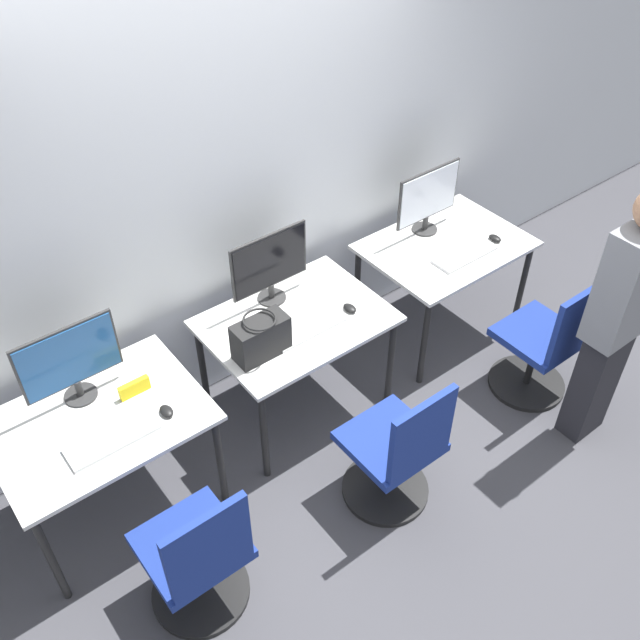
# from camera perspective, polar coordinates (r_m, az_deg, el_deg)

# --- Properties ---
(ground_plane) EXTENTS (20.00, 20.00, 0.00)m
(ground_plane) POSITION_cam_1_polar(r_m,az_deg,el_deg) (4.29, 1.23, -9.62)
(ground_plane) COLOR #3D3D42
(wall_back) EXTENTS (12.00, 0.05, 2.80)m
(wall_back) POSITION_cam_1_polar(r_m,az_deg,el_deg) (3.92, -6.58, 11.59)
(wall_back) COLOR silver
(wall_back) RESTS_ON ground_plane
(desk_left) EXTENTS (1.01, 0.74, 0.70)m
(desk_left) POSITION_cam_1_polar(r_m,az_deg,el_deg) (3.69, -17.14, -8.35)
(desk_left) COLOR silver
(desk_left) RESTS_ON ground_plane
(monitor_left) EXTENTS (0.49, 0.17, 0.44)m
(monitor_left) POSITION_cam_1_polar(r_m,az_deg,el_deg) (3.60, -19.38, -3.13)
(monitor_left) COLOR #2D2D2D
(monitor_left) RESTS_ON desk_left
(keyboard_left) EXTENTS (0.44, 0.16, 0.02)m
(keyboard_left) POSITION_cam_1_polar(r_m,az_deg,el_deg) (3.52, -16.31, -9.08)
(keyboard_left) COLOR silver
(keyboard_left) RESTS_ON desk_left
(mouse_left) EXTENTS (0.06, 0.09, 0.03)m
(mouse_left) POSITION_cam_1_polar(r_m,az_deg,el_deg) (3.56, -12.19, -7.15)
(mouse_left) COLOR black
(mouse_left) RESTS_ON desk_left
(office_chair_left) EXTENTS (0.48, 0.48, 0.89)m
(office_chair_left) POSITION_cam_1_polar(r_m,az_deg,el_deg) (3.46, -9.68, -18.49)
(office_chair_left) COLOR black
(office_chair_left) RESTS_ON ground_plane
(desk_center) EXTENTS (1.01, 0.74, 0.70)m
(desk_center) POSITION_cam_1_polar(r_m,az_deg,el_deg) (4.04, -1.93, -0.78)
(desk_center) COLOR silver
(desk_center) RESTS_ON ground_plane
(monitor_center) EXTENTS (0.49, 0.17, 0.44)m
(monitor_center) POSITION_cam_1_polar(r_m,az_deg,el_deg) (3.98, -4.04, 4.42)
(monitor_center) COLOR #2D2D2D
(monitor_center) RESTS_ON desk_center
(keyboard_center) EXTENTS (0.44, 0.16, 0.02)m
(keyboard_center) POSITION_cam_1_polar(r_m,az_deg,el_deg) (3.91, -1.07, -0.62)
(keyboard_center) COLOR silver
(keyboard_center) RESTS_ON desk_center
(mouse_center) EXTENTS (0.06, 0.09, 0.03)m
(mouse_center) POSITION_cam_1_polar(r_m,az_deg,el_deg) (4.03, 2.39, 0.95)
(mouse_center) COLOR black
(mouse_center) RESTS_ON desk_center
(office_chair_center) EXTENTS (0.48, 0.48, 0.89)m
(office_chair_center) POSITION_cam_1_polar(r_m,az_deg,el_deg) (3.77, 6.06, -10.74)
(office_chair_center) COLOR black
(office_chair_center) RESTS_ON ground_plane
(desk_right) EXTENTS (1.01, 0.74, 0.70)m
(desk_right) POSITION_cam_1_polar(r_m,az_deg,el_deg) (4.67, 9.95, 5.24)
(desk_right) COLOR silver
(desk_right) RESTS_ON ground_plane
(monitor_right) EXTENTS (0.49, 0.17, 0.44)m
(monitor_right) POSITION_cam_1_polar(r_m,az_deg,el_deg) (4.60, 8.63, 9.62)
(monitor_right) COLOR #2D2D2D
(monitor_right) RESTS_ON desk_right
(keyboard_right) EXTENTS (0.44, 0.16, 0.02)m
(keyboard_right) POSITION_cam_1_polar(r_m,az_deg,el_deg) (4.53, 11.51, 5.17)
(keyboard_right) COLOR silver
(keyboard_right) RESTS_ON desk_right
(mouse_right) EXTENTS (0.06, 0.09, 0.03)m
(mouse_right) POSITION_cam_1_polar(r_m,az_deg,el_deg) (4.71, 13.82, 6.37)
(mouse_right) COLOR black
(mouse_right) RESTS_ON desk_right
(office_chair_right) EXTENTS (0.48, 0.48, 0.89)m
(office_chair_right) POSITION_cam_1_polar(r_m,az_deg,el_deg) (4.50, 17.49, -2.14)
(office_chair_right) COLOR black
(office_chair_right) RESTS_ON ground_plane
(person_right) EXTENTS (0.36, 0.22, 1.65)m
(person_right) POSITION_cam_1_polar(r_m,az_deg,el_deg) (4.03, 22.82, 0.47)
(person_right) COLOR #232328
(person_right) RESTS_ON ground_plane
(handbag) EXTENTS (0.30, 0.18, 0.25)m
(handbag) POSITION_cam_1_polar(r_m,az_deg,el_deg) (3.71, -4.76, -1.40)
(handbag) COLOR black
(handbag) RESTS_ON desk_center
(placard_left) EXTENTS (0.16, 0.03, 0.08)m
(placard_left) POSITION_cam_1_polar(r_m,az_deg,el_deg) (3.67, -14.63, -5.28)
(placard_left) COLOR yellow
(placard_left) RESTS_ON desk_left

